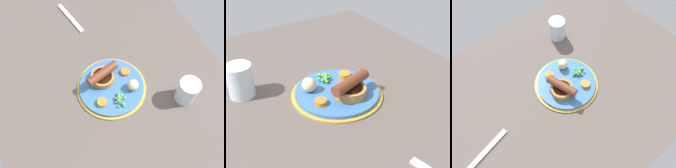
# 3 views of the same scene
# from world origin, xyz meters

# --- Properties ---
(dining_table) EXTENTS (1.10, 0.80, 0.03)m
(dining_table) POSITION_xyz_m (0.00, 0.00, 0.01)
(dining_table) COLOR #564C47
(dining_table) RESTS_ON ground
(dinner_plate) EXTENTS (0.24, 0.24, 0.01)m
(dinner_plate) POSITION_xyz_m (0.04, -0.01, 0.04)
(dinner_plate) COLOR #B79333
(dinner_plate) RESTS_ON dining_table
(sausage_pudding) EXTENTS (0.08, 0.12, 0.05)m
(sausage_pudding) POSITION_xyz_m (0.00, -0.02, 0.07)
(sausage_pudding) COLOR #AD7538
(sausage_pudding) RESTS_ON dinner_plate
(pea_pile) EXTENTS (0.05, 0.04, 0.02)m
(pea_pile) POSITION_xyz_m (0.10, -0.00, 0.05)
(pea_pile) COLOR #51B147
(pea_pile) RESTS_ON dinner_plate
(potato_chunk_0) EXTENTS (0.04, 0.04, 0.04)m
(potato_chunk_0) POSITION_xyz_m (0.07, 0.06, 0.06)
(potato_chunk_0) COLOR beige
(potato_chunk_0) RESTS_ON dinner_plate
(carrot_slice_0) EXTENTS (0.03, 0.03, 0.01)m
(carrot_slice_0) POSITION_xyz_m (0.01, 0.06, 0.05)
(carrot_slice_0) COLOR orange
(carrot_slice_0) RESTS_ON dinner_plate
(carrot_slice_4) EXTENTS (0.04, 0.04, 0.01)m
(carrot_slice_4) POSITION_xyz_m (0.08, -0.06, 0.05)
(carrot_slice_4) COLOR orange
(carrot_slice_4) RESTS_ON dinner_plate
(fork) EXTENTS (0.18, 0.05, 0.01)m
(fork) POSITION_xyz_m (-0.33, -0.03, 0.03)
(fork) COLOR silver
(fork) RESTS_ON dining_table
(drinking_glass) EXTENTS (0.07, 0.07, 0.09)m
(drinking_glass) POSITION_xyz_m (0.17, 0.20, 0.07)
(drinking_glass) COLOR silver
(drinking_glass) RESTS_ON dining_table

